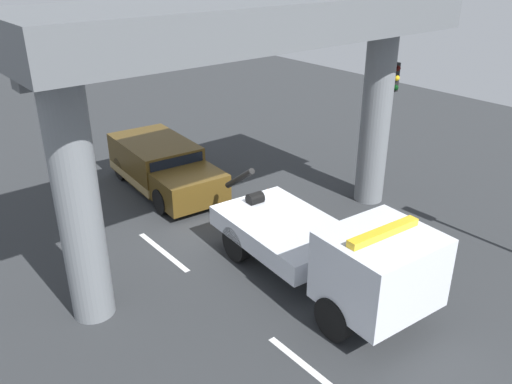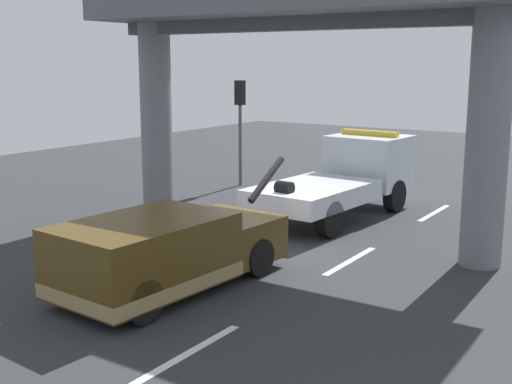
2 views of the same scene
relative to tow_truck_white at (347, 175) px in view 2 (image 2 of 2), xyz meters
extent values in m
cube|color=#2D3033|center=(-4.38, 0.05, -1.25)|extent=(60.00, 40.00, 0.10)
cube|color=silver|center=(-10.38, -2.24, -1.20)|extent=(2.60, 0.16, 0.01)
cube|color=silver|center=(-4.38, -2.24, -1.20)|extent=(2.60, 0.16, 0.01)
cube|color=silver|center=(1.62, -2.24, -1.20)|extent=(2.60, 0.16, 0.01)
cube|color=silver|center=(-1.92, 0.14, -0.28)|extent=(4.00, 2.67, 0.55)
cube|color=silver|center=(1.40, -0.10, 0.27)|extent=(2.21, 2.44, 1.65)
cube|color=black|center=(2.01, -0.15, 0.64)|extent=(0.22, 2.21, 0.66)
cube|color=maroon|center=(-1.84, 1.34, -0.36)|extent=(3.64, 0.28, 0.20)
cylinder|color=black|center=(-4.11, 0.29, 0.46)|extent=(1.42, 0.28, 1.07)
cylinder|color=black|center=(-3.31, 0.24, 0.12)|extent=(0.39, 0.47, 0.36)
cube|color=yellow|center=(1.40, -0.10, 1.18)|extent=(0.38, 1.93, 0.16)
cylinder|color=black|center=(1.27, 0.95, -0.70)|extent=(1.02, 0.39, 1.00)
cylinder|color=black|center=(1.12, -1.12, -0.70)|extent=(1.02, 0.39, 1.00)
cylinder|color=black|center=(-2.62, 1.23, -0.70)|extent=(1.02, 0.39, 1.00)
cylinder|color=black|center=(-2.76, -0.85, -0.70)|extent=(1.02, 0.39, 1.00)
cube|color=#4C3814|center=(-8.88, 0.10, -0.30)|extent=(3.60, 2.44, 1.35)
cube|color=#4C3814|center=(-6.30, -0.08, -0.50)|extent=(1.87, 2.23, 0.95)
cube|color=black|center=(-7.14, -0.02, 0.00)|extent=(0.20, 1.94, 0.59)
cube|color=#9E8451|center=(-8.88, 0.10, -0.79)|extent=(3.63, 2.46, 0.28)
cylinder|color=black|center=(-6.38, 0.88, -0.78)|extent=(0.86, 0.34, 0.84)
cylinder|color=black|center=(-6.51, -1.03, -0.78)|extent=(0.86, 0.34, 0.84)
cylinder|color=black|center=(-9.76, 1.13, -0.78)|extent=(0.86, 0.34, 0.84)
cylinder|color=black|center=(-9.90, -0.79, -0.78)|extent=(0.86, 0.34, 0.84)
cylinder|color=slate|center=(-3.02, 4.97, 1.68)|extent=(0.95, 0.95, 5.76)
cylinder|color=slate|center=(-3.02, -4.86, 1.68)|extent=(0.95, 0.95, 5.76)
cube|color=#4A4E52|center=(-3.02, 0.05, 4.37)|extent=(0.50, 11.43, 0.36)
cylinder|color=#515456|center=(-2.88, 5.44, 0.64)|extent=(0.12, 0.12, 3.68)
cube|color=black|center=(-2.88, 5.44, 2.93)|extent=(0.28, 0.32, 0.90)
sphere|color=#360605|center=(-2.72, 5.44, 3.23)|extent=(0.18, 0.18, 0.18)
sphere|color=gold|center=(-2.72, 5.44, 2.93)|extent=(0.18, 0.18, 0.18)
sphere|color=black|center=(-2.72, 5.44, 2.63)|extent=(0.18, 0.18, 0.18)
cylinder|color=#515456|center=(2.12, 5.44, 0.32)|extent=(0.12, 0.12, 3.04)
cube|color=black|center=(2.12, 5.44, 2.28)|extent=(0.28, 0.32, 0.90)
sphere|color=#360605|center=(2.28, 5.44, 2.58)|extent=(0.18, 0.18, 0.18)
sphere|color=#3A2D06|center=(2.28, 5.44, 2.28)|extent=(0.18, 0.18, 0.18)
sphere|color=green|center=(2.28, 5.44, 1.98)|extent=(0.18, 0.18, 0.18)
cone|color=orange|center=(-4.88, 2.05, -0.91)|extent=(0.44, 0.44, 0.57)
cube|color=black|center=(-4.88, 2.05, -1.19)|extent=(0.48, 0.48, 0.03)
camera|label=1|loc=(7.19, -8.25, 6.57)|focal=36.88mm
camera|label=2|loc=(-18.05, -8.62, 3.42)|focal=46.21mm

